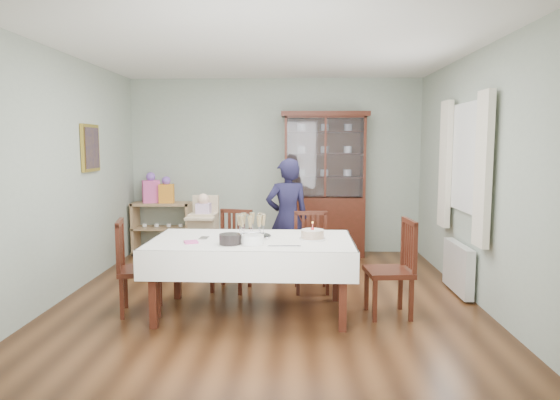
{
  "coord_description": "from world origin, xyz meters",
  "views": [
    {
      "loc": [
        0.28,
        -5.3,
        1.7
      ],
      "look_at": [
        0.13,
        0.2,
        1.08
      ],
      "focal_mm": 32.0,
      "sensor_mm": 36.0,
      "label": 1
    }
  ],
  "objects_px": {
    "chair_far_right": "(311,268)",
    "chair_end_right": "(390,287)",
    "sideboard": "(162,228)",
    "woman": "(287,219)",
    "china_cabinet": "(324,182)",
    "chair_end_left": "(140,285)",
    "dining_table": "(252,276)",
    "gift_bag_orange": "(166,191)",
    "birthday_cake": "(312,235)",
    "high_chair": "(204,242)",
    "gift_bag_pink": "(151,189)",
    "champagne_tray": "(251,230)",
    "chair_far_left": "(232,266)"
  },
  "relations": [
    {
      "from": "chair_far_right",
      "to": "chair_end_right",
      "type": "distance_m",
      "value": 1.12
    },
    {
      "from": "sideboard",
      "to": "woman",
      "type": "height_order",
      "value": "woman"
    },
    {
      "from": "china_cabinet",
      "to": "chair_end_left",
      "type": "xyz_separation_m",
      "value": [
        -2.02,
        -2.7,
        -0.84
      ]
    },
    {
      "from": "chair_far_right",
      "to": "china_cabinet",
      "type": "bearing_deg",
      "value": 79.73
    },
    {
      "from": "dining_table",
      "to": "chair_far_right",
      "type": "bearing_deg",
      "value": 52.29
    },
    {
      "from": "chair_end_right",
      "to": "gift_bag_orange",
      "type": "xyz_separation_m",
      "value": [
        -2.91,
        2.72,
        0.69
      ]
    },
    {
      "from": "china_cabinet",
      "to": "chair_end_left",
      "type": "bearing_deg",
      "value": -126.78
    },
    {
      "from": "woman",
      "to": "birthday_cake",
      "type": "distance_m",
      "value": 1.39
    },
    {
      "from": "high_chair",
      "to": "gift_bag_pink",
      "type": "xyz_separation_m",
      "value": [
        -1.01,
        1.12,
        0.6
      ]
    },
    {
      "from": "champagne_tray",
      "to": "gift_bag_orange",
      "type": "distance_m",
      "value": 3.03
    },
    {
      "from": "chair_end_right",
      "to": "gift_bag_orange",
      "type": "bearing_deg",
      "value": -137.74
    },
    {
      "from": "sideboard",
      "to": "chair_far_right",
      "type": "relative_size",
      "value": 0.99
    },
    {
      "from": "dining_table",
      "to": "gift_bag_orange",
      "type": "relative_size",
      "value": 4.97
    },
    {
      "from": "chair_far_right",
      "to": "chair_far_left",
      "type": "bearing_deg",
      "value": 176.1
    },
    {
      "from": "sideboard",
      "to": "birthday_cake",
      "type": "distance_m",
      "value": 3.53
    },
    {
      "from": "dining_table",
      "to": "gift_bag_pink",
      "type": "height_order",
      "value": "gift_bag_pink"
    },
    {
      "from": "high_chair",
      "to": "champagne_tray",
      "type": "xyz_separation_m",
      "value": [
        0.75,
        -1.5,
        0.42
      ]
    },
    {
      "from": "dining_table",
      "to": "champagne_tray",
      "type": "bearing_deg",
      "value": 97.5
    },
    {
      "from": "chair_far_left",
      "to": "gift_bag_pink",
      "type": "distance_m",
      "value": 2.48
    },
    {
      "from": "chair_far_right",
      "to": "champagne_tray",
      "type": "relative_size",
      "value": 2.28
    },
    {
      "from": "china_cabinet",
      "to": "dining_table",
      "type": "bearing_deg",
      "value": -108.09
    },
    {
      "from": "chair_far_left",
      "to": "gift_bag_pink",
      "type": "xyz_separation_m",
      "value": [
        -1.47,
        1.87,
        0.73
      ]
    },
    {
      "from": "chair_far_left",
      "to": "birthday_cake",
      "type": "height_order",
      "value": "birthday_cake"
    },
    {
      "from": "chair_end_right",
      "to": "dining_table",
      "type": "bearing_deg",
      "value": -95.62
    },
    {
      "from": "high_chair",
      "to": "champagne_tray",
      "type": "bearing_deg",
      "value": -59.07
    },
    {
      "from": "dining_table",
      "to": "birthday_cake",
      "type": "xyz_separation_m",
      "value": [
        0.6,
        0.0,
        0.42
      ]
    },
    {
      "from": "chair_end_right",
      "to": "champagne_tray",
      "type": "height_order",
      "value": "champagne_tray"
    },
    {
      "from": "gift_bag_pink",
      "to": "gift_bag_orange",
      "type": "height_order",
      "value": "gift_bag_pink"
    },
    {
      "from": "chair_far_right",
      "to": "gift_bag_pink",
      "type": "height_order",
      "value": "gift_bag_pink"
    },
    {
      "from": "dining_table",
      "to": "high_chair",
      "type": "relative_size",
      "value": 1.91
    },
    {
      "from": "dining_table",
      "to": "china_cabinet",
      "type": "bearing_deg",
      "value": 71.91
    },
    {
      "from": "china_cabinet",
      "to": "chair_end_right",
      "type": "relative_size",
      "value": 2.26
    },
    {
      "from": "chair_far_right",
      "to": "birthday_cake",
      "type": "xyz_separation_m",
      "value": [
        -0.02,
        -0.8,
        0.54
      ]
    },
    {
      "from": "woman",
      "to": "gift_bag_pink",
      "type": "distance_m",
      "value": 2.51
    },
    {
      "from": "high_chair",
      "to": "gift_bag_orange",
      "type": "relative_size",
      "value": 2.6
    },
    {
      "from": "china_cabinet",
      "to": "woman",
      "type": "relative_size",
      "value": 1.43
    },
    {
      "from": "dining_table",
      "to": "chair_end_right",
      "type": "relative_size",
      "value": 2.1
    },
    {
      "from": "chair_far_right",
      "to": "gift_bag_orange",
      "type": "relative_size",
      "value": 2.23
    },
    {
      "from": "woman",
      "to": "birthday_cake",
      "type": "relative_size",
      "value": 5.87
    },
    {
      "from": "china_cabinet",
      "to": "gift_bag_pink",
      "type": "height_order",
      "value": "china_cabinet"
    },
    {
      "from": "chair_far_left",
      "to": "chair_end_left",
      "type": "xyz_separation_m",
      "value": [
        -0.83,
        -0.84,
        0.01
      ]
    },
    {
      "from": "chair_far_left",
      "to": "woman",
      "type": "xyz_separation_m",
      "value": [
        0.64,
        0.53,
        0.49
      ]
    },
    {
      "from": "china_cabinet",
      "to": "champagne_tray",
      "type": "relative_size",
      "value": 5.47
    },
    {
      "from": "china_cabinet",
      "to": "chair_far_left",
      "type": "xyz_separation_m",
      "value": [
        -1.19,
        -1.86,
        -0.85
      ]
    },
    {
      "from": "dining_table",
      "to": "gift_bag_pink",
      "type": "xyz_separation_m",
      "value": [
        -1.77,
        2.7,
        0.62
      ]
    },
    {
      "from": "china_cabinet",
      "to": "chair_far_left",
      "type": "height_order",
      "value": "china_cabinet"
    },
    {
      "from": "chair_far_left",
      "to": "gift_bag_orange",
      "type": "height_order",
      "value": "gift_bag_orange"
    },
    {
      "from": "chair_end_left",
      "to": "champagne_tray",
      "type": "height_order",
      "value": "champagne_tray"
    },
    {
      "from": "high_chair",
      "to": "woman",
      "type": "bearing_deg",
      "value": -7.0
    },
    {
      "from": "china_cabinet",
      "to": "woman",
      "type": "bearing_deg",
      "value": -112.21
    }
  ]
}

